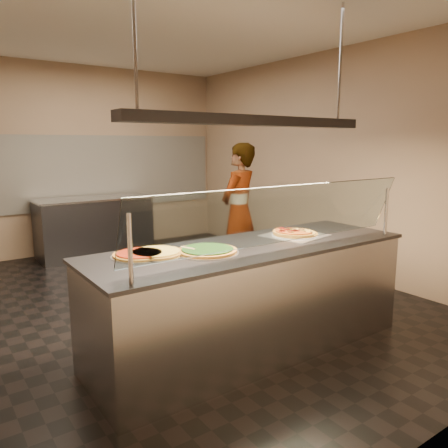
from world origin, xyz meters
TOP-DOWN VIEW (x-y plane):
  - ground at (0.00, 0.00)m, footprint 5.00×6.00m
  - ceiling at (0.00, 0.00)m, footprint 5.00×6.00m
  - wall_back at (0.00, 3.01)m, footprint 5.00×0.02m
  - wall_front at (0.00, -3.01)m, footprint 5.00×0.02m
  - wall_right at (2.51, 0.00)m, footprint 0.02×6.00m
  - tile_band at (0.00, 2.98)m, footprint 4.90×0.02m
  - serving_counter at (0.07, -1.43)m, footprint 2.85×0.94m
  - sneeze_guard at (0.07, -1.78)m, footprint 2.61×0.18m
  - perforated_tray at (0.63, -1.36)m, footprint 0.58×0.58m
  - half_pizza_pepperoni at (0.54, -1.36)m, footprint 0.28×0.44m
  - half_pizza_sausage at (0.73, -1.36)m, footprint 0.28×0.44m
  - pizza_spinach at (-0.38, -1.43)m, footprint 0.50×0.50m
  - pizza_cheese at (-0.73, -1.25)m, footprint 0.45×0.45m
  - pizza_tomato at (-0.86, -1.22)m, footprint 0.42×0.42m
  - pizza_spatula at (-0.44, -1.36)m, footprint 0.23×0.22m
  - prep_table at (0.07, 2.55)m, footprint 1.76×0.74m
  - worker at (1.30, 0.38)m, footprint 0.77×0.65m
  - heat_lamp_housing at (0.07, -1.43)m, footprint 2.30×0.18m
  - lamp_rod_left at (-0.93, -1.43)m, footprint 0.02×0.02m
  - lamp_rod_right at (1.07, -1.43)m, footprint 0.02×0.02m

SIDE VIEW (x-z plane):
  - ground at x=0.00m, z-range -0.02..0.00m
  - serving_counter at x=0.07m, z-range 0.00..0.93m
  - prep_table at x=0.07m, z-range 0.00..0.93m
  - worker at x=1.30m, z-range 0.00..1.78m
  - perforated_tray at x=0.63m, z-range 0.93..0.94m
  - pizza_tomato at x=-0.86m, z-range 0.93..0.96m
  - pizza_cheese at x=-0.73m, z-range 0.93..0.96m
  - pizza_spinach at x=-0.38m, z-range 0.93..0.96m
  - half_pizza_sausage at x=0.73m, z-range 0.94..0.98m
  - pizza_spatula at x=-0.44m, z-range 0.95..0.97m
  - half_pizza_pepperoni at x=0.54m, z-range 0.94..0.99m
  - sneeze_guard at x=0.07m, z-range 0.96..1.49m
  - tile_band at x=0.00m, z-range 0.70..1.90m
  - wall_back at x=0.00m, z-range 0.00..3.00m
  - wall_front at x=0.00m, z-range 0.00..3.00m
  - wall_right at x=2.51m, z-range 0.00..3.00m
  - heat_lamp_housing at x=0.07m, z-range 1.91..1.99m
  - lamp_rod_left at x=-0.93m, z-range 1.99..3.00m
  - lamp_rod_right at x=1.07m, z-range 1.99..3.00m
  - ceiling at x=0.00m, z-range 3.00..3.02m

